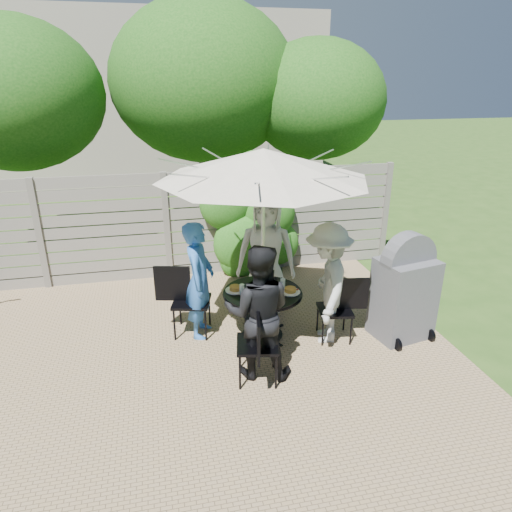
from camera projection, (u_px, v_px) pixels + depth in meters
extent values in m
plane|color=#294916|center=(182.00, 380.00, 5.29)|extent=(60.00, 60.00, 0.00)
cube|color=#8C7351|center=(180.00, 355.00, 5.74)|extent=(7.00, 6.00, 0.02)
cube|color=gray|center=(167.00, 227.00, 7.67)|extent=(8.00, 0.10, 1.85)
ellipsoid|color=#1E5D15|center=(250.00, 225.00, 7.83)|extent=(1.20, 0.70, 1.80)
cube|color=gray|center=(153.00, 101.00, 15.26)|extent=(10.00, 6.00, 5.00)
ellipsoid|color=#154710|center=(14.00, 95.00, 8.23)|extent=(3.20, 3.20, 2.72)
ellipsoid|color=#154710|center=(204.00, 81.00, 9.31)|extent=(3.80, 3.80, 3.23)
ellipsoid|color=#154710|center=(317.00, 100.00, 9.25)|extent=(2.80, 2.80, 2.38)
cylinder|color=black|center=(263.00, 292.00, 5.95)|extent=(1.27, 1.27, 0.03)
cylinder|color=black|center=(262.00, 315.00, 6.07)|extent=(0.07, 0.07, 0.66)
cylinder|color=black|center=(262.00, 335.00, 6.19)|extent=(0.55, 0.55, 0.04)
cylinder|color=silver|center=(263.00, 254.00, 5.75)|extent=(0.05, 0.05, 2.38)
cone|color=beige|center=(263.00, 164.00, 5.33)|extent=(3.22, 3.22, 0.36)
cube|color=black|center=(266.00, 274.00, 6.89)|extent=(0.59, 0.59, 0.04)
cube|color=black|center=(267.00, 253.00, 7.02)|extent=(0.16, 0.47, 0.49)
imported|color=silver|center=(266.00, 253.00, 6.64)|extent=(0.98, 0.78, 1.76)
cube|color=black|center=(192.00, 301.00, 6.08)|extent=(0.58, 0.58, 0.04)
cube|color=black|center=(172.00, 284.00, 5.99)|extent=(0.47, 0.15, 0.49)
imported|color=#2A62B6|center=(199.00, 281.00, 5.96)|extent=(0.53, 0.67, 1.60)
cube|color=black|center=(257.00, 344.00, 5.14)|extent=(0.54, 0.54, 0.04)
cube|color=black|center=(258.00, 336.00, 4.83)|extent=(0.12, 0.46, 0.47)
imported|color=black|center=(258.00, 313.00, 5.12)|extent=(0.93, 0.81, 1.62)
cube|color=black|center=(335.00, 310.00, 5.97)|extent=(0.49, 0.49, 0.03)
cube|color=black|center=(352.00, 294.00, 5.89)|extent=(0.42, 0.10, 0.44)
imported|color=#B4B6B1|center=(327.00, 284.00, 5.84)|extent=(0.87, 1.17, 1.61)
cylinder|color=white|center=(264.00, 280.00, 6.28)|extent=(0.26, 0.26, 0.01)
cylinder|color=olive|center=(264.00, 277.00, 6.26)|extent=(0.15, 0.15, 0.05)
cylinder|color=white|center=(235.00, 290.00, 5.97)|extent=(0.26, 0.26, 0.01)
cylinder|color=olive|center=(235.00, 288.00, 5.96)|extent=(0.15, 0.15, 0.05)
cylinder|color=white|center=(261.00, 304.00, 5.61)|extent=(0.26, 0.26, 0.01)
cylinder|color=olive|center=(261.00, 301.00, 5.60)|extent=(0.15, 0.15, 0.05)
cylinder|color=white|center=(290.00, 292.00, 5.92)|extent=(0.26, 0.26, 0.01)
cylinder|color=olive|center=(290.00, 290.00, 5.91)|extent=(0.15, 0.15, 0.05)
cylinder|color=white|center=(276.00, 302.00, 5.65)|extent=(0.24, 0.24, 0.01)
cylinder|color=olive|center=(276.00, 300.00, 5.64)|extent=(0.14, 0.14, 0.05)
cylinder|color=silver|center=(256.00, 278.00, 6.17)|extent=(0.07, 0.07, 0.14)
cylinder|color=silver|center=(242.00, 289.00, 5.84)|extent=(0.07, 0.07, 0.14)
cylinder|color=silver|center=(270.00, 296.00, 5.67)|extent=(0.07, 0.07, 0.14)
cylinder|color=silver|center=(283.00, 284.00, 6.00)|extent=(0.07, 0.07, 0.14)
cylinder|color=#59280C|center=(258.00, 284.00, 5.97)|extent=(0.09, 0.09, 0.16)
cylinder|color=#C6B293|center=(271.00, 281.00, 6.12)|extent=(0.08, 0.08, 0.12)
cube|color=#4F4F53|center=(403.00, 299.00, 6.00)|extent=(0.81, 0.68, 1.11)
cylinder|color=#4F4F53|center=(408.00, 260.00, 5.80)|extent=(0.76, 0.36, 0.73)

